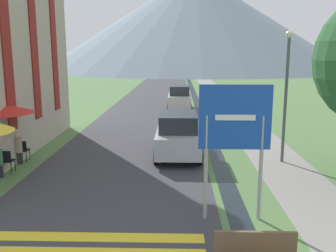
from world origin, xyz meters
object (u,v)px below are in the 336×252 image
Objects in this scene: road_sign at (235,131)px; cafe_chair_far_left at (23,149)px; cafe_umbrella_middle_red at (1,108)px; person_seated_near at (18,147)px; cafe_chair_far_right at (13,148)px; cafe_chair_middle at (7,160)px; parked_car_near at (178,135)px; parked_car_far at (179,98)px; streetlamp at (286,86)px.

road_sign reaches higher than cafe_chair_far_left.
cafe_umbrella_middle_red is 1.65m from person_seated_near.
cafe_chair_far_left and cafe_chair_far_right have the same top height.
cafe_chair_middle and cafe_chair_far_left have the same top height.
cafe_chair_far_right is at bearing 147.13° from road_sign.
cafe_chair_far_right is (-0.49, 1.65, 0.00)m from cafe_chair_middle.
parked_car_near is (-1.40, 5.97, -1.42)m from road_sign.
streetlamp reaches higher than parked_car_far.
parked_car_far is 14.31m from streetlamp.
road_sign is 4.10× the size of cafe_chair_far_left.
person_seated_near is at bearing 58.47° from cafe_umbrella_middle_red.
cafe_chair_middle is 10.64m from streetlamp.
streetlamp is at bearing -9.70° from parked_car_near.
parked_car_near is 4.67m from streetlamp.
cafe_chair_far_right is 0.65m from person_seated_near.
cafe_chair_middle is 0.68× the size of person_seated_near.
parked_car_near is at bearing 23.31° from cafe_chair_middle.
cafe_chair_middle is 0.17× the size of streetlamp.
streetlamp is (4.03, -13.57, 2.09)m from parked_car_far.
streetlamp is at bearing 11.05° from cafe_chair_middle.
road_sign is at bearing -11.99° from cafe_chair_far_left.
parked_car_far is at bearing 65.93° from cafe_umbrella_middle_red.
road_sign is 18.94m from parked_car_far.
parked_car_far is at bearing 89.64° from parked_car_near.
road_sign reaches higher than parked_car_near.
parked_car_near is 6.64m from cafe_chair_far_right.
parked_car_near reaches higher than cafe_chair_far_left.
cafe_chair_middle is 1.18m from person_seated_near.
parked_car_far is at bearing 87.36° from cafe_chair_far_left.
cafe_chair_middle is at bearing -85.66° from person_seated_near.
road_sign is 0.69× the size of streetlamp.
cafe_umbrella_middle_red is at bearing -92.37° from cafe_chair_far_left.
cafe_chair_middle is at bearing -111.89° from parked_car_far.
cafe_umbrella_middle_red is at bearing -164.62° from parked_car_near.
parked_car_far is 0.75× the size of streetlamp.
person_seated_near is 0.25× the size of streetlamp.
parked_car_far is (-1.32, 18.84, -1.42)m from road_sign.
cafe_umbrella_middle_red is (-6.54, -14.65, 1.34)m from parked_car_far.
cafe_umbrella_middle_red reaches higher than person_seated_near.
cafe_chair_far_right is 0.68× the size of person_seated_near.
cafe_chair_far_left is (-7.52, 4.97, -1.81)m from road_sign.
cafe_chair_middle is (-6.08, -2.47, -0.40)m from parked_car_near.
road_sign is 9.20m from cafe_chair_far_left.
cafe_chair_middle is 1.00× the size of cafe_chair_far_left.
cafe_chair_far_left is at bearing -170.67° from parked_car_near.
road_sign reaches higher than person_seated_near.
parked_car_near reaches higher than cafe_chair_far_right.
cafe_umbrella_middle_red is at bearing 151.92° from road_sign.
road_sign is at bearing -23.87° from cafe_chair_middle.
person_seated_near is at bearing -168.08° from parked_car_near.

